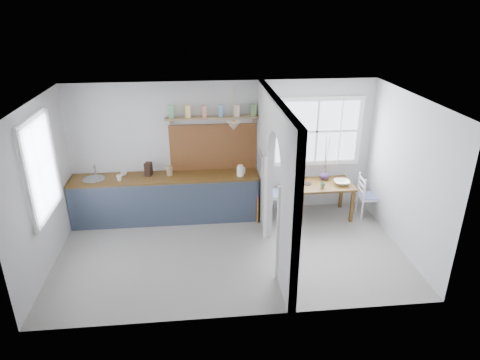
{
  "coord_description": "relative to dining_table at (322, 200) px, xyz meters",
  "views": [
    {
      "loc": [
        -0.49,
        -6.17,
        4.0
      ],
      "look_at": [
        0.18,
        0.29,
        1.2
      ],
      "focal_mm": 32.0,
      "sensor_mm": 36.0,
      "label": 1
    }
  ],
  "objects": [
    {
      "name": "walls",
      "position": [
        -1.87,
        -1.13,
        0.95
      ],
      "size": [
        5.81,
        3.21,
        2.6
      ],
      "color": "silver",
      "rests_on": "floor"
    },
    {
      "name": "pendant_lamp",
      "position": [
        -1.72,
        0.02,
        1.53
      ],
      "size": [
        0.26,
        0.26,
        0.16
      ],
      "primitive_type": "cone",
      "color": "beige",
      "rests_on": "ceiling"
    },
    {
      "name": "kitchen_window",
      "position": [
        -4.74,
        -1.13,
        1.3
      ],
      "size": [
        0.1,
        1.16,
        1.5
      ],
      "primitive_type": null,
      "color": "white",
      "rests_on": "walls"
    },
    {
      "name": "chair_left",
      "position": [
        -0.8,
        0.05,
        0.15
      ],
      "size": [
        0.54,
        0.54,
        0.98
      ],
      "primitive_type": null,
      "rotation": [
        0.0,
        0.0,
        -1.81
      ],
      "color": "white",
      "rests_on": "floor"
    },
    {
      "name": "backsplash",
      "position": [
        -2.08,
        0.45,
        1.0
      ],
      "size": [
        1.65,
        0.03,
        0.9
      ],
      "primitive_type": "cube",
      "color": "brown",
      "rests_on": "walls"
    },
    {
      "name": "ceiling",
      "position": [
        -1.87,
        -1.13,
        2.25
      ],
      "size": [
        5.8,
        3.2,
        0.01
      ],
      "primitive_type": "cube",
      "color": "silver",
      "rests_on": "walls"
    },
    {
      "name": "partition",
      "position": [
        -1.17,
        -1.07,
        1.11
      ],
      "size": [
        0.12,
        3.2,
        2.6
      ],
      "color": "silver",
      "rests_on": "floor"
    },
    {
      "name": "jar",
      "position": [
        -2.92,
        0.22,
        0.65
      ],
      "size": [
        0.13,
        0.13,
        0.18
      ],
      "primitive_type": "cylinder",
      "rotation": [
        0.0,
        0.0,
        0.15
      ],
      "color": "#9D835A",
      "rests_on": "counter"
    },
    {
      "name": "sink",
      "position": [
        -4.3,
        0.17,
        0.54
      ],
      "size": [
        0.4,
        0.4,
        0.02
      ],
      "primitive_type": "cylinder",
      "color": "#ADB2BB",
      "rests_on": "counter"
    },
    {
      "name": "mug_b",
      "position": [
        -3.78,
        0.3,
        0.6
      ],
      "size": [
        0.13,
        0.13,
        0.09
      ],
      "primitive_type": "imported",
      "rotation": [
        0.0,
        0.0,
        -0.12
      ],
      "color": "silver",
      "rests_on": "counter"
    },
    {
      "name": "mug_a",
      "position": [
        -3.82,
        0.05,
        0.61
      ],
      "size": [
        0.13,
        0.13,
        0.1
      ],
      "primitive_type": "imported",
      "rotation": [
        0.0,
        0.0,
        -0.16
      ],
      "color": "silver",
      "rests_on": "counter"
    },
    {
      "name": "vase",
      "position": [
        0.08,
        0.2,
        0.44
      ],
      "size": [
        0.19,
        0.19,
        0.19
      ],
      "primitive_type": "imported",
      "rotation": [
        0.0,
        0.0,
        0.05
      ],
      "color": "#412954",
      "rests_on": "dining_table"
    },
    {
      "name": "towel_magenta",
      "position": [
        -1.29,
        -0.17,
        -0.07
      ],
      "size": [
        0.02,
        0.03,
        0.58
      ],
      "primitive_type": "cube",
      "color": "#D5398A",
      "rests_on": "counter"
    },
    {
      "name": "chair_right",
      "position": [
        0.91,
        -0.09,
        0.08
      ],
      "size": [
        0.41,
        0.41,
        0.85
      ],
      "primitive_type": null,
      "rotation": [
        0.0,
        0.0,
        1.52
      ],
      "color": "white",
      "rests_on": "floor"
    },
    {
      "name": "dining_table",
      "position": [
        0.0,
        0.0,
        0.0
      ],
      "size": [
        1.12,
        0.75,
        0.69
      ],
      "primitive_type": null,
      "rotation": [
        0.0,
        0.0,
        0.01
      ],
      "color": "brown",
      "rests_on": "floor"
    },
    {
      "name": "utensil_rail",
      "position": [
        -1.26,
        -0.23,
        1.1
      ],
      "size": [
        0.02,
        0.5,
        0.02
      ],
      "primitive_type": "cylinder",
      "rotation": [
        1.57,
        0.0,
        0.0
      ],
      "color": "#ADB2BB",
      "rests_on": "partition"
    },
    {
      "name": "bowl",
      "position": [
        0.34,
        -0.06,
        0.38
      ],
      "size": [
        0.32,
        0.32,
        0.07
      ],
      "primitive_type": "imported",
      "rotation": [
        0.0,
        0.0,
        -0.1
      ],
      "color": "white",
      "rests_on": "dining_table"
    },
    {
      "name": "table_cup",
      "position": [
        -0.07,
        -0.18,
        0.39
      ],
      "size": [
        0.11,
        0.11,
        0.09
      ],
      "primitive_type": "imported",
      "rotation": [
        0.0,
        0.0,
        0.04
      ],
      "color": "#567B55",
      "rests_on": "dining_table"
    },
    {
      "name": "floor",
      "position": [
        -1.87,
        -1.13,
        -0.35
      ],
      "size": [
        5.8,
        3.2,
        0.01
      ],
      "primitive_type": "cube",
      "color": "gray",
      "rests_on": "ground"
    },
    {
      "name": "knife_block",
      "position": [
        -3.31,
        0.26,
        0.68
      ],
      "size": [
        0.15,
        0.18,
        0.25
      ],
      "primitive_type": "cube",
      "rotation": [
        0.0,
        0.0,
        -0.25
      ],
      "color": "#372018",
      "rests_on": "counter"
    },
    {
      "name": "shelf",
      "position": [
        -2.08,
        0.36,
        1.65
      ],
      "size": [
        1.75,
        0.2,
        0.21
      ],
      "color": "tan",
      "rests_on": "walls"
    },
    {
      "name": "plate",
      "position": [
        -0.31,
        0.01,
        0.35
      ],
      "size": [
        0.19,
        0.19,
        0.01
      ],
      "primitive_type": "cylinder",
      "rotation": [
        0.0,
        0.0,
        0.3
      ],
      "color": "black",
      "rests_on": "dining_table"
    },
    {
      "name": "towel_orange",
      "position": [
        -1.29,
        -0.18,
        -0.1
      ],
      "size": [
        0.02,
        0.03,
        0.54
      ],
      "primitive_type": "cube",
      "color": "orange",
      "rests_on": "counter"
    },
    {
      "name": "counter",
      "position": [
        -3.0,
        0.2,
        0.11
      ],
      "size": [
        3.5,
        0.6,
        0.9
      ],
      "color": "brown",
      "rests_on": "floor"
    },
    {
      "name": "nook_window",
      "position": [
        -0.07,
        0.43,
        1.25
      ],
      "size": [
        1.76,
        0.1,
        1.3
      ],
      "primitive_type": null,
      "color": "white",
      "rests_on": "walls"
    },
    {
      "name": "kettle",
      "position": [
        -1.6,
        0.05,
        0.66
      ],
      "size": [
        0.21,
        0.19,
        0.22
      ],
      "primitive_type": null,
      "rotation": [
        0.0,
        0.0,
        0.3
      ],
      "color": "white",
      "rests_on": "counter"
    }
  ]
}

